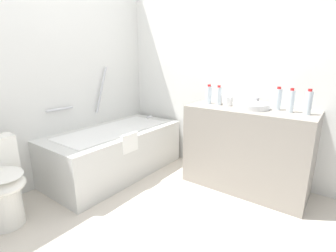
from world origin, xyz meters
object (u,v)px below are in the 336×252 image
bathtub (115,150)px  drinking_glass_0 (230,101)px  water_bottle_1 (308,103)px  drinking_glass_2 (227,102)px  drinking_glass_1 (219,99)px  sink_faucet (257,102)px  water_bottle_4 (219,96)px  water_bottle_0 (291,101)px  water_bottle_2 (278,99)px  sink_basin (251,106)px  water_bottle_3 (209,95)px

bathtub → drinking_glass_0: bathtub is taller
water_bottle_1 → drinking_glass_2: (-0.02, 0.74, -0.06)m
drinking_glass_1 → sink_faucet: bearing=-69.8°
bathtub → drinking_glass_2: bearing=-63.7°
drinking_glass_2 → water_bottle_4: bearing=90.0°
water_bottle_0 → drinking_glass_1: 0.72m
drinking_glass_1 → bathtub: bearing=122.1°
water_bottle_1 → drinking_glass_1: size_ratio=2.41×
water_bottle_4 → drinking_glass_2: water_bottle_4 is taller
water_bottle_1 → drinking_glass_2: 0.74m
water_bottle_1 → drinking_glass_1: bearing=86.2°
water_bottle_2 → bathtub: bearing=112.0°
water_bottle_4 → water_bottle_0: bearing=-86.6°
bathtub → drinking_glass_1: size_ratio=17.02×
sink_basin → drinking_glass_0: size_ratio=3.96×
water_bottle_2 → water_bottle_4: (-0.09, 0.57, -0.01)m
drinking_glass_0 → drinking_glass_2: 0.09m
bathtub → water_bottle_2: 1.87m
water_bottle_1 → water_bottle_4: water_bottle_1 is taller
sink_faucet → water_bottle_2: size_ratio=0.68×
water_bottle_1 → water_bottle_4: size_ratio=1.09×
sink_basin → water_bottle_0: (0.03, -0.35, 0.08)m
bathtub → sink_basin: 1.62m
water_bottle_3 → water_bottle_1: bearing=-89.6°
water_bottle_3 → drinking_glass_2: bearing=-92.5°
drinking_glass_0 → water_bottle_2: bearing=-90.3°
bathtub → water_bottle_4: size_ratio=7.70×
bathtub → sink_faucet: 1.70m
sink_faucet → sink_basin: bearing=-180.0°
water_bottle_1 → water_bottle_4: bearing=91.1°
sink_basin → water_bottle_3: water_bottle_3 is taller
water_bottle_0 → water_bottle_3: water_bottle_0 is taller
water_bottle_4 → drinking_glass_2: (-0.00, -0.10, -0.05)m
water_bottle_2 → drinking_glass_2: 0.49m
sink_basin → water_bottle_2: (0.08, -0.22, 0.08)m
bathtub → drinking_glass_0: bearing=-60.0°
sink_basin → drinking_glass_0: (0.08, 0.25, 0.02)m
water_bottle_0 → water_bottle_2: bearing=69.1°
water_bottle_1 → water_bottle_2: (0.07, 0.27, -0.00)m
water_bottle_2 → drinking_glass_2: (-0.09, 0.47, -0.06)m
bathtub → water_bottle_3: bearing=-58.0°
drinking_glass_1 → water_bottle_2: bearing=-88.5°
water_bottle_4 → drinking_glass_0: size_ratio=2.34×
sink_faucet → drinking_glass_0: size_ratio=1.71×
bathtub → water_bottle_2: size_ratio=7.20×
water_bottle_2 → drinking_glass_1: size_ratio=2.37×
water_bottle_4 → drinking_glass_2: 0.11m
water_bottle_1 → water_bottle_3: (-0.01, 0.96, -0.01)m
bathtub → sink_faucet: size_ratio=10.56×
water_bottle_0 → water_bottle_2: size_ratio=0.99×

